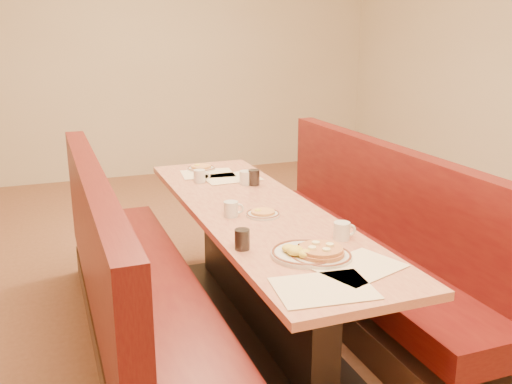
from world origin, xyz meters
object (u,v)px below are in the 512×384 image
object	(u,v)px
coffee_mug_b	(231,209)
soda_tumbler_near	(242,239)
booth_left	(131,293)
pancake_plate	(321,254)
soda_tumbler_mid	(254,177)
coffee_mug_d	(200,176)
coffee_mug_c	(246,177)
booth_right	(366,256)
diner_table	(257,271)
coffee_mug_a	(342,230)
eggs_plate	(305,253)

from	to	relation	value
coffee_mug_b	soda_tumbler_near	xyz separation A→B (m)	(-0.11, -0.48, 0.00)
booth_left	pancake_plate	bearing A→B (deg)	-45.66
pancake_plate	soda_tumbler_mid	size ratio (longest dim) A/B	2.74
coffee_mug_d	soda_tumbler_near	world-z (taller)	soda_tumbler_near
booth_left	coffee_mug_b	distance (m)	0.71
coffee_mug_c	soda_tumbler_near	distance (m)	1.15
booth_right	soda_tumbler_near	size ratio (longest dim) A/B	25.50
booth_left	booth_right	xyz separation A→B (m)	(1.46, 0.00, 0.00)
coffee_mug_b	soda_tumbler_mid	size ratio (longest dim) A/B	1.08
diner_table	coffee_mug_c	bearing A→B (deg)	76.57
coffee_mug_d	soda_tumbler_mid	distance (m)	0.37
coffee_mug_a	coffee_mug_c	xyz separation A→B (m)	(-0.09, 1.13, 0.00)
soda_tumbler_near	soda_tumbler_mid	distance (m)	1.14
pancake_plate	eggs_plate	bearing A→B (deg)	142.37
pancake_plate	soda_tumbler_near	bearing A→B (deg)	142.08
coffee_mug_a	soda_tumbler_near	world-z (taller)	soda_tumbler_near
pancake_plate	booth_left	bearing A→B (deg)	134.34
booth_right	coffee_mug_d	bearing A→B (deg)	141.08
coffee_mug_a	soda_tumbler_mid	distance (m)	1.09
coffee_mug_d	soda_tumbler_mid	world-z (taller)	soda_tumbler_mid
booth_right	coffee_mug_b	bearing A→B (deg)	-176.33
booth_left	eggs_plate	world-z (taller)	booth_left
booth_left	coffee_mug_c	size ratio (longest dim) A/B	21.25
coffee_mug_a	coffee_mug_b	distance (m)	0.66
diner_table	coffee_mug_a	distance (m)	0.75
booth_right	coffee_mug_c	xyz separation A→B (m)	(-0.60, 0.54, 0.44)
coffee_mug_a	coffee_mug_d	distance (m)	1.34
pancake_plate	coffee_mug_b	bearing A→B (deg)	104.80
diner_table	coffee_mug_b	world-z (taller)	coffee_mug_b
booth_left	coffee_mug_b	xyz separation A→B (m)	(0.56, -0.06, 0.43)
booth_right	coffee_mug_b	xyz separation A→B (m)	(-0.91, -0.06, 0.43)
soda_tumbler_mid	booth_right	bearing A→B (deg)	-42.12
eggs_plate	coffee_mug_c	xyz separation A→B (m)	(0.18, 1.26, 0.03)
booth_left	coffee_mug_a	xyz separation A→B (m)	(0.95, -0.58, 0.43)
diner_table	coffee_mug_b	bearing A→B (deg)	-161.53
coffee_mug_a	coffee_mug_c	world-z (taller)	coffee_mug_c
booth_right	soda_tumbler_mid	xyz separation A→B (m)	(-0.56, 0.51, 0.44)
coffee_mug_d	soda_tumbler_mid	size ratio (longest dim) A/B	1.06
booth_left	coffee_mug_c	world-z (taller)	booth_left
booth_right	pancake_plate	distance (m)	1.13
booth_right	soda_tumbler_near	bearing A→B (deg)	-152.18
soda_tumbler_near	coffee_mug_a	bearing A→B (deg)	-5.53
pancake_plate	coffee_mug_d	bearing A→B (deg)	95.95
booth_left	coffee_mug_a	bearing A→B (deg)	-31.45
coffee_mug_a	booth_right	bearing A→B (deg)	56.99
coffee_mug_c	soda_tumbler_mid	xyz separation A→B (m)	(0.04, -0.03, 0.00)
diner_table	coffee_mug_a	world-z (taller)	coffee_mug_a
diner_table	soda_tumbler_mid	distance (m)	0.69
eggs_plate	coffee_mug_b	bearing A→B (deg)	101.01
booth_right	soda_tumbler_mid	distance (m)	0.88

